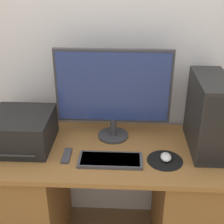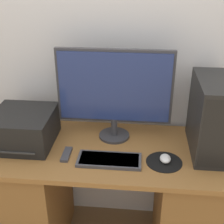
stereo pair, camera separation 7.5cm
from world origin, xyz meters
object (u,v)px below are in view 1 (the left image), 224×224
object	(u,v)px
monitor	(113,90)
keyboard	(110,160)
computer_tower	(208,115)
printer	(22,130)
mouse	(166,157)
remote_control	(67,156)

from	to	relation	value
monitor	keyboard	bearing A→B (deg)	-90.65
computer_tower	printer	world-z (taller)	computer_tower
mouse	remote_control	size ratio (longest dim) A/B	0.57
keyboard	mouse	size ratio (longest dim) A/B	4.45
monitor	keyboard	size ratio (longest dim) A/B	1.93
computer_tower	printer	xyz separation A→B (m)	(-1.07, -0.02, -0.12)
computer_tower	printer	bearing A→B (deg)	-178.78
monitor	printer	distance (m)	0.59
monitor	printer	xyz separation A→B (m)	(-0.53, -0.12, -0.22)
remote_control	computer_tower	bearing A→B (deg)	10.11
monitor	remote_control	distance (m)	0.46
mouse	printer	distance (m)	0.85
mouse	computer_tower	bearing A→B (deg)	31.71
monitor	mouse	world-z (taller)	monitor
monitor	computer_tower	size ratio (longest dim) A/B	1.57
printer	mouse	bearing A→B (deg)	-8.48
remote_control	mouse	bearing A→B (deg)	-0.65
keyboard	printer	world-z (taller)	printer
monitor	computer_tower	xyz separation A→B (m)	(0.54, -0.10, -0.10)
keyboard	computer_tower	bearing A→B (deg)	17.65
mouse	keyboard	bearing A→B (deg)	-175.17
monitor	keyboard	xyz separation A→B (m)	(-0.00, -0.27, -0.31)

